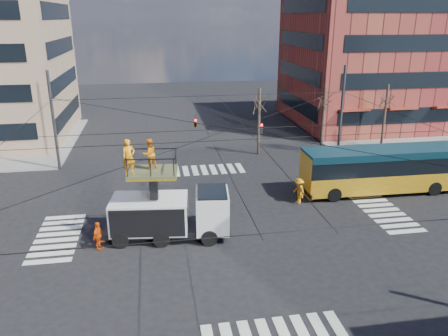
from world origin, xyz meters
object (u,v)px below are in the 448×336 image
Objects in this scene: traffic_cone at (101,235)px; worker_ground at (98,236)px; city_bus at (382,169)px; flagger at (299,191)px; utility_truck at (169,205)px.

worker_ground is (-0.03, -0.95, 0.42)m from traffic_cone.
city_bus is 15.31× the size of traffic_cone.
flagger reaches higher than worker_ground.
utility_truck reaches higher than worker_ground.
flagger is at bearing 27.28° from utility_truck.
utility_truck is 4.14× the size of flagger.
utility_truck reaches higher than city_bus.
city_bus reaches higher than traffic_cone.
utility_truck is 4.12m from worker_ground.
worker_ground is at bearing -91.66° from traffic_cone.
worker_ground is at bearing -164.23° from city_bus.
worker_ground reaches higher than traffic_cone.
utility_truck is 15.71m from city_bus.
city_bus is at bearing 85.69° from flagger.
traffic_cone is 0.43× the size of flagger.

